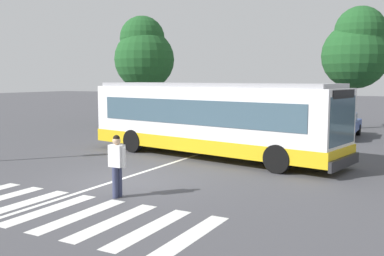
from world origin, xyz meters
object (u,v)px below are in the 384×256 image
parked_car_silver (247,119)px  parked_car_blue (340,124)px  city_transit_bus (210,119)px  background_tree_left (144,54)px  parked_car_red (288,122)px  background_tree_right (357,49)px  pedestrian_crossing_street (117,162)px

parked_car_silver → parked_car_blue: same height
city_transit_bus → parked_car_silver: 9.54m
parked_car_blue → background_tree_left: size_ratio=0.59×
parked_car_red → background_tree_right: 7.40m
parked_car_red → parked_car_blue: (2.87, 0.19, 0.00)m
parked_car_red → background_tree_left: bearing=172.6°
pedestrian_crossing_street → background_tree_left: bearing=122.4°
parked_car_silver → parked_car_blue: 5.58m
city_transit_bus → parked_car_blue: size_ratio=2.54×
parked_car_blue → background_tree_right: background_tree_right is taller
pedestrian_crossing_street → background_tree_right: (2.98, 20.98, 4.19)m
parked_car_silver → background_tree_right: bearing=40.3°
parked_car_red → parked_car_blue: same height
city_transit_bus → background_tree_right: (3.59, 14.02, 3.57)m
city_transit_bus → parked_car_silver: size_ratio=2.54×
parked_car_silver → background_tree_right: 8.52m
parked_car_silver → parked_car_red: bearing=-10.5°
parked_car_silver → background_tree_left: 9.39m
parked_car_silver → background_tree_left: (-8.32, 0.92, 4.27)m
parked_car_silver → parked_car_blue: bearing=-3.2°
parked_car_blue → city_transit_bus: bearing=-111.8°
parked_car_blue → background_tree_left: (-13.89, 1.23, 4.27)m
background_tree_right → parked_car_blue: bearing=-89.9°
parked_car_blue → background_tree_left: bearing=174.9°
background_tree_right → city_transit_bus: bearing=-104.4°
pedestrian_crossing_street → parked_car_silver: 16.46m
city_transit_bus → pedestrian_crossing_street: bearing=-85.0°
pedestrian_crossing_street → parked_car_silver: (-2.58, 16.26, -0.20)m
city_transit_bus → parked_car_red: 8.86m
pedestrian_crossing_street → background_tree_right: 21.60m
parked_car_red → background_tree_right: (2.87, 5.22, 4.39)m
pedestrian_crossing_street → parked_car_silver: size_ratio=0.38×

